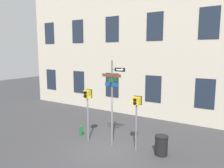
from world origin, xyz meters
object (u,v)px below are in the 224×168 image
(street_sign_pole, at_px, (113,96))
(trash_bin, at_px, (161,145))
(pedestrian_signal_left, at_px, (87,101))
(fire_hydrant, at_px, (81,130))
(pedestrian_signal_right, at_px, (136,108))

(street_sign_pole, height_order, trash_bin, street_sign_pole)
(pedestrian_signal_left, bearing_deg, trash_bin, 6.88)
(street_sign_pole, height_order, fire_hydrant, street_sign_pole)
(street_sign_pole, distance_m, pedestrian_signal_right, 1.36)
(pedestrian_signal_left, distance_m, trash_bin, 4.32)
(pedestrian_signal_left, relative_size, pedestrian_signal_right, 1.04)
(street_sign_pole, xyz_separation_m, pedestrian_signal_left, (-1.45, -0.20, -0.37))
(pedestrian_signal_right, bearing_deg, trash_bin, 11.28)
(pedestrian_signal_right, bearing_deg, fire_hydrant, 177.60)
(street_sign_pole, height_order, pedestrian_signal_right, street_sign_pole)
(pedestrian_signal_right, bearing_deg, street_sign_pole, -178.31)
(pedestrian_signal_right, distance_m, fire_hydrant, 3.99)
(pedestrian_signal_left, height_order, trash_bin, pedestrian_signal_left)
(fire_hydrant, xyz_separation_m, trash_bin, (4.73, 0.09, 0.17))
(street_sign_pole, bearing_deg, pedestrian_signal_right, 1.69)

